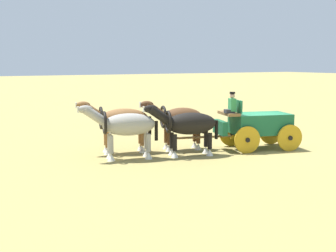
% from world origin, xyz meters
% --- Properties ---
extents(ground_plane, '(220.00, 220.00, 0.00)m').
position_xyz_m(ground_plane, '(0.00, 0.00, 0.00)').
color(ground_plane, '#9E8C4C').
extents(show_wagon, '(5.51, 2.59, 2.60)m').
position_xyz_m(show_wagon, '(0.16, -0.04, 1.10)').
color(show_wagon, '#195B38').
rests_on(show_wagon, ground).
extents(draft_horse_rear_near, '(3.13, 1.46, 2.16)m').
position_xyz_m(draft_horse_rear_near, '(3.65, -0.33, 1.30)').
color(draft_horse_rear_near, black).
rests_on(draft_horse_rear_near, ground).
extents(draft_horse_rear_off, '(2.92, 1.46, 2.21)m').
position_xyz_m(draft_horse_rear_off, '(3.29, -1.58, 1.34)').
color(draft_horse_rear_off, brown).
rests_on(draft_horse_rear_off, ground).
extents(draft_horse_lead_near, '(3.12, 1.44, 2.21)m').
position_xyz_m(draft_horse_lead_near, '(6.16, -1.02, 1.34)').
color(draft_horse_lead_near, '#9E998E').
rests_on(draft_horse_lead_near, ground).
extents(draft_horse_lead_off, '(3.14, 1.49, 2.25)m').
position_xyz_m(draft_horse_lead_off, '(5.80, -2.27, 1.38)').
color(draft_horse_lead_off, brown).
rests_on(draft_horse_lead_off, ground).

